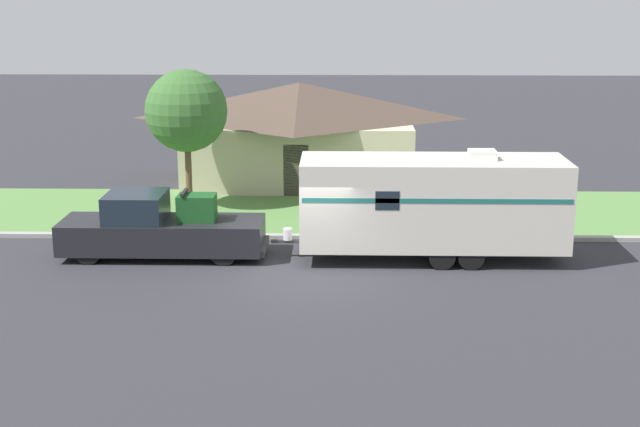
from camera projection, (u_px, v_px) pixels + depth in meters
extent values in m
plane|color=#2D2D33|center=(309.00, 274.00, 25.88)|extent=(120.00, 120.00, 0.00)
cube|color=#999993|center=(313.00, 237.00, 29.49)|extent=(80.00, 0.30, 0.14)
cube|color=#568442|center=(316.00, 211.00, 33.04)|extent=(80.00, 7.00, 0.03)
cube|color=beige|center=(300.00, 149.00, 38.27)|extent=(9.36, 6.61, 2.65)
pyramid|color=#4C3D33|center=(300.00, 101.00, 37.75)|extent=(10.11, 7.14, 1.53)
cube|color=#4C3828|center=(296.00, 171.00, 35.17)|extent=(1.00, 0.06, 2.10)
cylinder|color=black|center=(88.00, 251.00, 26.75)|extent=(0.83, 0.28, 0.83)
cylinder|color=black|center=(102.00, 236.00, 28.33)|extent=(0.83, 0.28, 0.83)
cylinder|color=black|center=(224.00, 251.00, 26.66)|extent=(0.83, 0.28, 0.83)
cylinder|color=black|center=(230.00, 237.00, 28.24)|extent=(0.83, 0.28, 0.83)
cube|color=black|center=(118.00, 234.00, 27.46)|extent=(3.41, 1.99, 0.93)
cube|color=#19232D|center=(136.00, 207.00, 27.22)|extent=(1.77, 1.83, 0.84)
cube|color=black|center=(218.00, 235.00, 27.39)|extent=(2.79, 1.99, 0.93)
cube|color=#333333|center=(265.00, 246.00, 27.44)|extent=(0.12, 1.80, 0.20)
cube|color=#194C1E|center=(197.00, 208.00, 27.18)|extent=(1.15, 0.84, 0.80)
cube|color=black|center=(184.00, 192.00, 27.07)|extent=(0.10, 0.92, 0.08)
cylinder|color=black|center=(442.00, 257.00, 26.23)|extent=(0.78, 0.22, 0.78)
cylinder|color=black|center=(434.00, 236.00, 28.37)|extent=(0.78, 0.22, 0.78)
cylinder|color=black|center=(471.00, 257.00, 26.21)|extent=(0.78, 0.22, 0.78)
cylinder|color=black|center=(461.00, 236.00, 28.35)|extent=(0.78, 0.22, 0.78)
cube|color=beige|center=(433.00, 202.00, 26.96)|extent=(7.99, 2.49, 2.64)
cube|color=#1E6660|center=(437.00, 201.00, 25.67)|extent=(7.83, 0.01, 0.14)
cube|color=#383838|center=(286.00, 241.00, 27.38)|extent=(0.93, 0.12, 0.10)
cylinder|color=silver|center=(288.00, 234.00, 27.32)|extent=(0.28, 0.28, 0.36)
cube|color=silver|center=(482.00, 155.00, 26.57)|extent=(0.80, 0.68, 0.28)
cube|color=#19232D|center=(387.00, 201.00, 25.70)|extent=(0.70, 0.01, 0.56)
cylinder|color=brown|center=(146.00, 214.00, 30.56)|extent=(0.09, 0.09, 1.08)
cube|color=black|center=(145.00, 196.00, 30.40)|extent=(0.48, 0.20, 0.22)
cylinder|color=brown|center=(189.00, 175.00, 33.30)|extent=(0.24, 0.24, 2.55)
sphere|color=#38662D|center=(186.00, 111.00, 32.71)|extent=(3.04, 3.04, 3.04)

